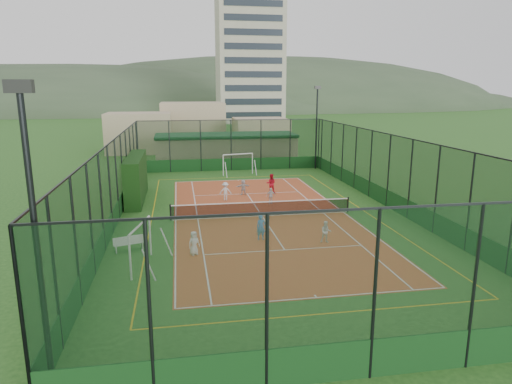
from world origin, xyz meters
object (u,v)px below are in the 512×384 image
(white_bench, at_px, (129,243))
(child_far_back, at_px, (243,187))
(child_near_right, at_px, (326,232))
(clubhouse, at_px, (226,148))
(coach, at_px, (271,183))
(floodlight_sw, at_px, (38,254))
(child_far_right, at_px, (271,196))
(floodlight_ne, at_px, (316,128))
(child_near_left, at_px, (194,243))
(apartment_tower, at_px, (249,57))
(child_far_left, at_px, (225,191))
(futsal_goal_near, at_px, (141,246))
(futsal_goal_far, at_px, (238,164))
(child_near_mid, at_px, (261,227))

(white_bench, height_order, child_far_back, child_far_back)
(child_near_right, height_order, child_far_back, child_far_back)
(clubhouse, xyz_separation_m, coach, (1.89, -15.61, -0.81))
(floodlight_sw, height_order, coach, floodlight_sw)
(child_far_right, bearing_deg, floodlight_ne, -123.76)
(floodlight_ne, xyz_separation_m, child_near_left, (-13.16, -22.89, -3.52))
(apartment_tower, bearing_deg, child_far_right, -97.80)
(white_bench, distance_m, coach, 15.08)
(child_far_back, bearing_deg, child_far_right, 104.08)
(clubhouse, distance_m, child_far_left, 17.52)
(futsal_goal_near, distance_m, child_far_left, 13.09)
(child_near_left, bearing_deg, futsal_goal_far, 51.18)
(child_near_right, bearing_deg, child_far_left, 123.82)
(futsal_goal_far, bearing_deg, floodlight_ne, 1.10)
(floodlight_sw, height_order, apartment_tower, apartment_tower)
(clubhouse, bearing_deg, futsal_goal_near, -103.40)
(floodlight_sw, height_order, white_bench, floodlight_sw)
(apartment_tower, relative_size, child_near_mid, 21.84)
(white_bench, relative_size, child_near_left, 1.26)
(futsal_goal_near, bearing_deg, child_near_left, -51.87)
(child_near_right, bearing_deg, child_far_back, 114.17)
(floodlight_sw, distance_m, apartment_tower, 101.31)
(coach, bearing_deg, futsal_goal_near, 71.87)
(futsal_goal_far, distance_m, child_far_left, 10.18)
(white_bench, relative_size, child_near_right, 1.28)
(clubhouse, relative_size, white_bench, 10.10)
(floodlight_sw, height_order, child_near_right, floodlight_sw)
(child_near_mid, bearing_deg, white_bench, -178.40)
(apartment_tower, distance_m, child_far_back, 78.15)
(apartment_tower, xyz_separation_m, child_far_left, (-13.88, -77.39, -14.31))
(clubhouse, xyz_separation_m, child_near_mid, (-0.89, -26.56, -0.88))
(apartment_tower, bearing_deg, futsal_goal_near, -102.00)
(apartment_tower, bearing_deg, child_near_left, -100.62)
(floodlight_sw, bearing_deg, child_far_right, 63.50)
(floodlight_sw, height_order, futsal_goal_far, floodlight_sw)
(white_bench, distance_m, child_near_left, 3.44)
(futsal_goal_near, relative_size, child_near_mid, 2.25)
(white_bench, xyz_separation_m, futsal_goal_far, (8.15, 19.68, 0.56))
(futsal_goal_near, xyz_separation_m, child_near_left, (2.45, 1.15, -0.39))
(clubhouse, relative_size, child_far_back, 12.74)
(child_near_left, height_order, child_near_mid, child_near_mid)
(futsal_goal_near, xyz_separation_m, futsal_goal_far, (7.36, 21.97, -0.01))
(coach, bearing_deg, child_near_mid, 90.38)
(floodlight_ne, bearing_deg, child_far_right, -118.65)
(apartment_tower, bearing_deg, coach, -97.62)
(child_near_left, distance_m, coach, 14.23)
(futsal_goal_far, relative_size, child_far_back, 2.55)
(child_near_left, bearing_deg, child_far_right, 32.79)
(white_bench, bearing_deg, floodlight_ne, 35.36)
(floodlight_ne, bearing_deg, futsal_goal_near, -123.00)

